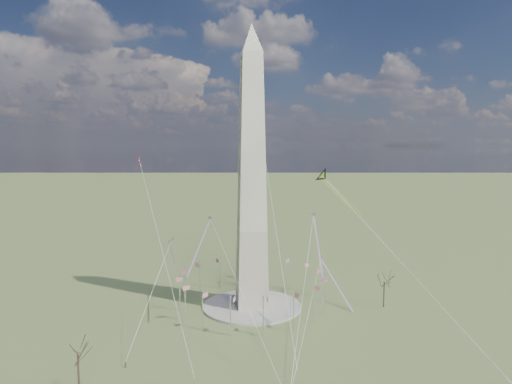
{
  "coord_description": "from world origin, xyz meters",
  "views": [
    {
      "loc": [
        -21.56,
        -160.02,
        58.71
      ],
      "look_at": [
        1.51,
        0.0,
        42.32
      ],
      "focal_mm": 32.0,
      "sensor_mm": 36.0,
      "label": 1
    }
  ],
  "objects": [
    {
      "name": "person_west",
      "position": [
        -39.41,
        -40.45,
        0.75
      ],
      "size": [
        0.82,
        0.69,
        1.51
      ],
      "primitive_type": "imported",
      "rotation": [
        0.0,
        0.0,
        2.97
      ],
      "color": "gray",
      "rests_on": "ground"
    },
    {
      "name": "flagpole_ring",
      "position": [
        -0.0,
        -0.0,
        7.27
      ],
      "size": [
        54.4,
        54.4,
        13.0
      ],
      "color": "white",
      "rests_on": "ground"
    },
    {
      "name": "tree_near",
      "position": [
        47.71,
        -6.76,
        10.18
      ],
      "size": [
        8.16,
        8.16,
        14.27
      ],
      "color": "#403327",
      "rests_on": "ground"
    },
    {
      "name": "kite_diamond_purple",
      "position": [
        -28.39,
        -1.09,
        25.04
      ],
      "size": [
        2.4,
        3.63,
        10.86
      ],
      "rotation": [
        0.0,
        0.0,
        2.52
      ],
      "color": "#371A78",
      "rests_on": "ground"
    },
    {
      "name": "kite_streamer_mid",
      "position": [
        -17.63,
        -3.82,
        27.38
      ],
      "size": [
        9.86,
        22.88,
        16.46
      ],
      "rotation": [
        0.0,
        0.0,
        2.78
      ],
      "color": "#EA5225",
      "rests_on": "ground"
    },
    {
      "name": "kite_streamer_right",
      "position": [
        31.26,
        4.33,
        9.37
      ],
      "size": [
        7.09,
        22.63,
        15.83
      ],
      "rotation": [
        0.0,
        0.0,
        3.39
      ],
      "color": "#EA5225",
      "rests_on": "ground"
    },
    {
      "name": "kite_small_red",
      "position": [
        -42.44,
        30.79,
        53.65
      ],
      "size": [
        1.3,
        2.07,
        4.65
      ],
      "rotation": [
        0.0,
        0.0,
        2.7
      ],
      "color": "red",
      "rests_on": "ground"
    },
    {
      "name": "kite_delta_black",
      "position": [
        31.42,
        15.87,
        45.89
      ],
      "size": [
        15.35,
        19.77,
        17.03
      ],
      "rotation": [
        0.0,
        0.0,
        3.72
      ],
      "color": "black",
      "rests_on": "ground"
    },
    {
      "name": "tree_far",
      "position": [
        -48.68,
        -51.37,
        10.12
      ],
      "size": [
        8.11,
        8.11,
        14.2
      ],
      "color": "#403327",
      "rests_on": "ground"
    },
    {
      "name": "ground",
      "position": [
        0.0,
        0.0,
        0.0
      ],
      "size": [
        2000.0,
        2000.0,
        0.0
      ],
      "primitive_type": "plane",
      "color": "#5B6532",
      "rests_on": "ground"
    },
    {
      "name": "kite_small_white",
      "position": [
        10.41,
        43.59,
        62.46
      ],
      "size": [
        1.44,
        1.84,
        4.78
      ],
      "rotation": [
        0.0,
        0.0,
        2.96
      ],
      "color": "white",
      "rests_on": "ground"
    },
    {
      "name": "plaza",
      "position": [
        0.0,
        0.0,
        0.4
      ],
      "size": [
        36.0,
        36.0,
        0.8
      ],
      "primitive_type": "cylinder",
      "color": "#ADA89E",
      "rests_on": "ground"
    },
    {
      "name": "kite_streamer_left",
      "position": [
        20.1,
        -13.51,
        29.15
      ],
      "size": [
        4.96,
        24.58,
        16.93
      ],
      "rotation": [
        0.0,
        0.0,
        3.0
      ],
      "color": "#EA5225",
      "rests_on": "ground"
    },
    {
      "name": "washington_monument",
      "position": [
        0.0,
        0.0,
        47.95
      ],
      "size": [
        15.56,
        15.56,
        100.0
      ],
      "color": "#B7AD99",
      "rests_on": "plaza"
    }
  ]
}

